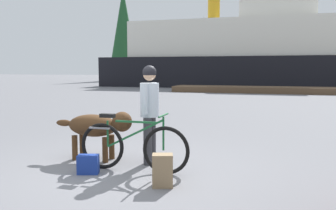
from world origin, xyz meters
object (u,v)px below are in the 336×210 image
at_px(person_cyclist, 150,105).
at_px(sailboat_moored, 204,79).
at_px(bicycle, 132,146).
at_px(handbag_pannier, 88,164).
at_px(backpack, 163,170).
at_px(ferry_boat, 248,55).
at_px(dog, 97,126).

relative_size(person_cyclist, sailboat_moored, 0.21).
bearing_deg(bicycle, handbag_pannier, -152.57).
bearing_deg(backpack, ferry_boat, 92.16).
height_order(dog, ferry_boat, ferry_boat).
bearing_deg(person_cyclist, dog, -176.64).
xyz_separation_m(dog, backpack, (1.55, -1.05, -0.37)).
distance_m(dog, handbag_pannier, 0.96).
height_order(dog, backpack, dog).
distance_m(person_cyclist, ferry_boat, 27.89).
bearing_deg(person_cyclist, handbag_pannier, -128.98).
height_order(person_cyclist, sailboat_moored, sailboat_moored).
bearing_deg(backpack, bicycle, 140.51).
bearing_deg(bicycle, backpack, -39.49).
bearing_deg(person_cyclist, backpack, -62.09).
height_order(person_cyclist, handbag_pannier, person_cyclist).
xyz_separation_m(person_cyclist, dog, (-0.96, -0.06, -0.40)).
distance_m(dog, backpack, 1.91).
distance_m(person_cyclist, handbag_pannier, 1.41).
bearing_deg(person_cyclist, ferry_boat, 91.04).
relative_size(bicycle, sailboat_moored, 0.23).
relative_size(dog, sailboat_moored, 0.19).
relative_size(backpack, handbag_pannier, 1.42).
bearing_deg(backpack, dog, 145.83).
height_order(backpack, sailboat_moored, sailboat_moored).
relative_size(person_cyclist, backpack, 3.68).
height_order(dog, handbag_pannier, dog).
relative_size(dog, handbag_pannier, 4.65).
xyz_separation_m(dog, sailboat_moored, (-4.67, 33.14, -0.12)).
distance_m(person_cyclist, dog, 1.05).
bearing_deg(bicycle, sailboat_moored, 99.35).
distance_m(bicycle, backpack, 0.90).
relative_size(person_cyclist, handbag_pannier, 5.24).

